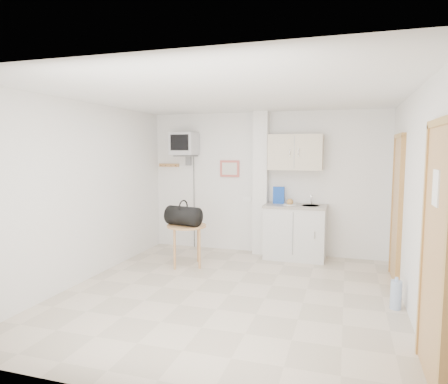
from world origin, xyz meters
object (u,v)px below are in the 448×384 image
(duffel_bag, at_px, (183,216))
(water_bottle, at_px, (396,295))
(crt_television, at_px, (184,145))
(round_table, at_px, (187,230))

(duffel_bag, bearing_deg, water_bottle, -2.77)
(crt_television, bearing_deg, round_table, -65.90)
(duffel_bag, relative_size, water_bottle, 1.58)
(water_bottle, bearing_deg, crt_television, 151.16)
(crt_television, height_order, round_table, crt_television)
(duffel_bag, distance_m, water_bottle, 3.21)
(round_table, height_order, duffel_bag, duffel_bag)
(round_table, distance_m, duffel_bag, 0.25)
(duffel_bag, height_order, water_bottle, duffel_bag)
(crt_television, relative_size, round_table, 3.27)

